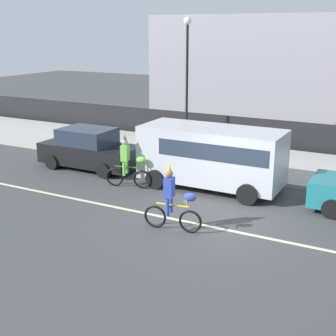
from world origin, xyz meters
TOP-DOWN VIEW (x-y plane):
  - ground_plane at (0.00, 0.00)m, footprint 80.00×80.00m
  - road_centre_line at (0.00, -0.50)m, footprint 36.00×0.14m
  - sidewalk_curb at (0.00, 6.50)m, footprint 60.00×5.00m
  - fence_line at (0.00, 9.40)m, footprint 40.00×0.08m
  - parade_cyclist_lime at (-3.89, 1.39)m, footprint 1.69×0.56m
  - parade_cyclist_cobalt at (-0.76, -1.22)m, footprint 1.71×0.51m
  - parked_van_silver at (-1.19, 2.70)m, footprint 5.00×2.22m
  - parked_car_black at (-6.62, 2.71)m, footprint 4.10×1.92m
  - street_lamp_post at (-4.72, 7.83)m, footprint 0.36×0.36m

SIDE VIEW (x-z plane):
  - ground_plane at x=0.00m, z-range 0.00..0.00m
  - road_centre_line at x=0.00m, z-range 0.00..0.01m
  - sidewalk_curb at x=0.00m, z-range 0.00..0.15m
  - fence_line at x=0.00m, z-range 0.00..1.40m
  - parked_car_black at x=-6.62m, z-range -0.04..1.60m
  - parade_cyclist_lime at x=-3.89m, z-range -0.12..1.80m
  - parade_cyclist_cobalt at x=-0.76m, z-range -0.12..1.80m
  - parked_van_silver at x=-1.19m, z-range 0.19..2.37m
  - street_lamp_post at x=-4.72m, z-range 1.06..6.92m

